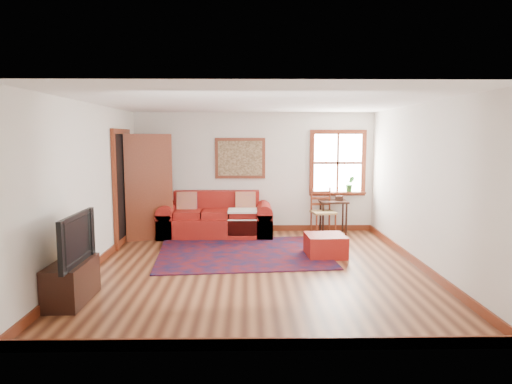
{
  "coord_description": "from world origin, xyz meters",
  "views": [
    {
      "loc": [
        -0.13,
        -6.82,
        2.0
      ],
      "look_at": [
        -0.0,
        0.6,
        1.1
      ],
      "focal_mm": 32.0,
      "sensor_mm": 36.0,
      "label": 1
    }
  ],
  "objects_px": {
    "side_table": "(333,206)",
    "media_cabinet": "(72,282)",
    "red_leather_sofa": "(216,221)",
    "red_ottoman": "(325,245)",
    "ladder_back_chair": "(322,210)"
  },
  "relations": [
    {
      "from": "side_table",
      "to": "media_cabinet",
      "type": "xyz_separation_m",
      "value": [
        -3.91,
        -3.86,
        -0.32
      ]
    },
    {
      "from": "red_leather_sofa",
      "to": "red_ottoman",
      "type": "height_order",
      "value": "red_leather_sofa"
    },
    {
      "from": "side_table",
      "to": "media_cabinet",
      "type": "bearing_deg",
      "value": -135.34
    },
    {
      "from": "red_ottoman",
      "to": "red_leather_sofa",
      "type": "bearing_deg",
      "value": 136.18
    },
    {
      "from": "red_ottoman",
      "to": "ladder_back_chair",
      "type": "distance_m",
      "value": 1.68
    },
    {
      "from": "red_leather_sofa",
      "to": "side_table",
      "type": "xyz_separation_m",
      "value": [
        2.41,
        0.13,
        0.27
      ]
    },
    {
      "from": "side_table",
      "to": "media_cabinet",
      "type": "distance_m",
      "value": 5.5
    },
    {
      "from": "red_ottoman",
      "to": "ladder_back_chair",
      "type": "xyz_separation_m",
      "value": [
        0.21,
        1.63,
        0.34
      ]
    },
    {
      "from": "side_table",
      "to": "ladder_back_chair",
      "type": "distance_m",
      "value": 0.3
    },
    {
      "from": "side_table",
      "to": "ladder_back_chair",
      "type": "relative_size",
      "value": 0.71
    },
    {
      "from": "side_table",
      "to": "ladder_back_chair",
      "type": "xyz_separation_m",
      "value": [
        -0.25,
        -0.16,
        -0.04
      ]
    },
    {
      "from": "red_ottoman",
      "to": "media_cabinet",
      "type": "xyz_separation_m",
      "value": [
        -3.45,
        -2.07,
        0.07
      ]
    },
    {
      "from": "red_ottoman",
      "to": "media_cabinet",
      "type": "bearing_deg",
      "value": -152.38
    },
    {
      "from": "red_leather_sofa",
      "to": "ladder_back_chair",
      "type": "relative_size",
      "value": 2.35
    },
    {
      "from": "side_table",
      "to": "media_cabinet",
      "type": "height_order",
      "value": "side_table"
    }
  ]
}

